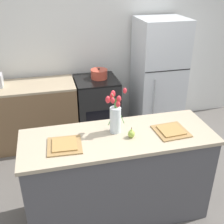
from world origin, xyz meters
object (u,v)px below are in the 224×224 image
Objects in this scene: stove_range at (97,108)px; plate_setting_right at (171,131)px; plate_setting_left at (65,145)px; cooking_pot at (99,74)px; pear_figurine at (131,133)px; flower_vase at (115,115)px; refrigerator at (158,77)px.

plate_setting_right is at bearing -76.42° from stove_range.
cooking_pot is at bearing 68.86° from plate_setting_left.
pear_figurine is 0.60m from plate_setting_left.
cooking_pot is at bearing 25.96° from stove_range.
cooking_pot is (-0.35, 1.68, 0.02)m from plate_setting_right.
plate_setting_left is 1.80m from cooking_pot.
plate_setting_left is 1.30× the size of cooking_pot.
cooking_pot reaches higher than stove_range.
plate_setting_right is at bearing 0.56° from pear_figurine.
flower_vase is 0.53m from plate_setting_left.
flower_vase is 1.39× the size of plate_setting_left.
stove_range is 0.53m from cooking_pot.
flower_vase is (-1.06, -1.52, 0.27)m from refrigerator.
stove_range is 1.77m from plate_setting_right.
flower_vase is at bearing 15.01° from plate_setting_left.
pear_figurine is at bearing -91.51° from cooking_pot.
stove_range is 2.11× the size of flower_vase.
refrigerator is 16.45× the size of pear_figurine.
stove_range is 2.94× the size of plate_setting_right.
cooking_pot reaches higher than pear_figurine.
refrigerator reaches higher than plate_setting_left.
cooking_pot is (0.05, 0.02, 0.52)m from stove_range.
refrigerator is at bearing 46.86° from plate_setting_left.
pear_figurine is 0.34× the size of plate_setting_left.
plate_setting_right is 1.71m from cooking_pot.
plate_setting_right is (-0.55, -1.65, 0.10)m from refrigerator.
refrigerator is at bearing 60.30° from pear_figurine.
flower_vase reaches higher than pear_figurine.
stove_range is at bearing 90.17° from pear_figurine.
plate_setting_right is (0.51, -0.13, -0.16)m from flower_vase.
refrigerator is at bearing 55.09° from flower_vase.
plate_setting_left is at bearing 180.00° from plate_setting_right.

